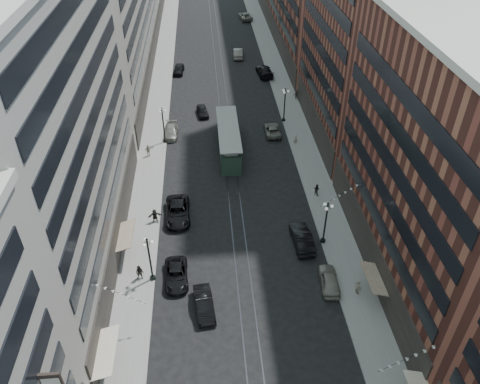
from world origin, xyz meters
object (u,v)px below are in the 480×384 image
object	(u,v)px
streetcar	(229,140)
pedestrian_4	(358,287)
car_10	(302,238)
car_extra_0	(245,16)
lamppost_se_far	(326,221)
pedestrian_6	(148,151)
lamppost_se_mid	(285,104)
car_2	(176,275)
pedestrian_5	(155,216)
car_7	(178,212)
car_4	(329,280)
car_13	(202,111)
car_5	(204,304)
car_14	(238,53)
car_8	(171,131)
lamppost_sw_far	(150,258)
car_11	(272,130)
pedestrian_8	(295,139)
pedestrian_7	(317,190)
car_12	(265,71)
pedestrian_2	(140,273)
car_9	(179,69)
pedestrian_9	(296,95)
lamppost_sw_mid	(163,124)

from	to	relation	value
streetcar	pedestrian_4	bearing A→B (deg)	-68.46
car_10	car_extra_0	bearing A→B (deg)	-93.52
lamppost_se_far	pedestrian_6	size ratio (longest dim) A/B	3.21
lamppost_se_mid	car_10	size ratio (longest dim) A/B	1.04
car_2	pedestrian_5	xyz separation A→B (m)	(-2.70, 9.19, 0.31)
car_7	car_10	distance (m)	14.86
car_4	car_13	bearing A→B (deg)	-68.07
lamppost_se_far	pedestrian_4	size ratio (longest dim) A/B	3.40
car_5	car_14	size ratio (longest dim) A/B	0.90
car_8	car_13	bearing A→B (deg)	52.46
car_2	car_5	xyz separation A→B (m)	(2.74, -4.01, 0.08)
car_13	pedestrian_5	size ratio (longest dim) A/B	2.39
streetcar	car_extra_0	size ratio (longest dim) A/B	2.22
car_13	pedestrian_5	world-z (taller)	pedestrian_5
pedestrian_5	lamppost_sw_far	bearing A→B (deg)	-100.08
lamppost_sw_far	car_11	size ratio (longest dim) A/B	1.12
car_11	car_8	bearing A→B (deg)	-1.52
car_4	car_13	xyz separation A→B (m)	(-11.96, 37.37, -0.07)
car_4	pedestrian_6	distance (m)	32.20
car_7	car_10	size ratio (longest dim) A/B	1.14
lamppost_se_mid	car_13	world-z (taller)	lamppost_se_mid
pedestrian_4	car_13	world-z (taller)	pedestrian_4
car_13	pedestrian_8	bearing A→B (deg)	-46.04
car_13	pedestrian_7	world-z (taller)	pedestrian_7
car_5	car_12	distance (m)	55.85
car_14	pedestrian_2	bearing A→B (deg)	79.83
car_8	pedestrian_7	bearing A→B (deg)	-40.88
lamppost_se_mid	car_4	world-z (taller)	lamppost_se_mid
car_9	pedestrian_5	size ratio (longest dim) A/B	2.67
lamppost_sw_far	lamppost_se_mid	bearing A→B (deg)	60.10
car_4	pedestrian_7	size ratio (longest dim) A/B	2.88
car_14	pedestrian_9	world-z (taller)	pedestrian_9
car_4	pedestrian_5	world-z (taller)	pedestrian_5
car_10	car_11	bearing A→B (deg)	-92.96
lamppost_sw_mid	car_4	bearing A→B (deg)	-58.90
car_12	car_extra_0	distance (m)	34.63
car_10	pedestrian_6	world-z (taller)	pedestrian_6
streetcar	pedestrian_7	bearing A→B (deg)	-48.45
car_4	pedestrian_8	bearing A→B (deg)	-88.67
lamppost_se_far	pedestrian_6	distance (m)	28.23
lamppost_sw_far	car_9	world-z (taller)	lamppost_sw_far
car_12	car_13	distance (m)	19.22
pedestrian_4	lamppost_se_far	bearing A→B (deg)	-5.62
lamppost_se_far	pedestrian_6	bearing A→B (deg)	136.76
car_4	car_5	world-z (taller)	car_5
lamppost_sw_mid	pedestrian_4	size ratio (longest dim) A/B	3.40
car_5	lamppost_sw_far	bearing A→B (deg)	133.71
car_2	car_8	size ratio (longest dim) A/B	1.03
lamppost_se_mid	car_8	distance (m)	18.01
car_5	pedestrian_2	world-z (taller)	pedestrian_2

